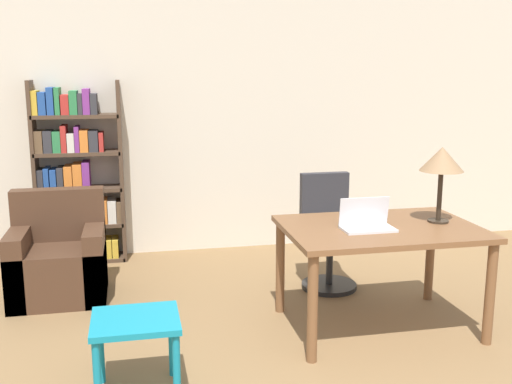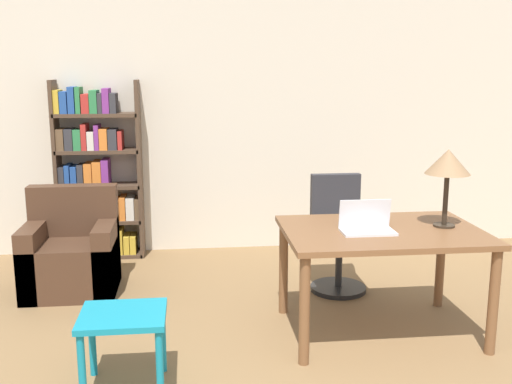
{
  "view_description": "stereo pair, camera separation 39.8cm",
  "coord_description": "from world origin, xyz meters",
  "px_view_note": "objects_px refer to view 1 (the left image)",
  "views": [
    {
      "loc": [
        -0.95,
        -1.68,
        1.89
      ],
      "look_at": [
        -0.08,
        2.45,
        1.03
      ],
      "focal_mm": 42.0,
      "sensor_mm": 36.0,
      "label": 1
    },
    {
      "loc": [
        -0.55,
        -1.74,
        1.89
      ],
      "look_at": [
        -0.08,
        2.45,
        1.03
      ],
      "focal_mm": 42.0,
      "sensor_mm": 36.0,
      "label": 2
    }
  ],
  "objects_px": {
    "office_chair": "(328,235)",
    "armchair": "(59,262)",
    "side_table_blue": "(136,332)",
    "laptop": "(367,222)",
    "desk": "(380,240)",
    "table_lamp": "(442,161)",
    "bookshelf": "(76,181)"
  },
  "relations": [
    {
      "from": "armchair",
      "to": "bookshelf",
      "type": "relative_size",
      "value": 0.5
    },
    {
      "from": "desk",
      "to": "office_chair",
      "type": "relative_size",
      "value": 1.4
    },
    {
      "from": "table_lamp",
      "to": "side_table_blue",
      "type": "height_order",
      "value": "table_lamp"
    },
    {
      "from": "office_chair",
      "to": "bookshelf",
      "type": "distance_m",
      "value": 2.53
    },
    {
      "from": "armchair",
      "to": "table_lamp",
      "type": "bearing_deg",
      "value": -20.66
    },
    {
      "from": "office_chair",
      "to": "table_lamp",
      "type": "bearing_deg",
      "value": -58.04
    },
    {
      "from": "table_lamp",
      "to": "office_chair",
      "type": "distance_m",
      "value": 1.3
    },
    {
      "from": "office_chair",
      "to": "armchair",
      "type": "relative_size",
      "value": 1.11
    },
    {
      "from": "office_chair",
      "to": "side_table_blue",
      "type": "height_order",
      "value": "office_chair"
    },
    {
      "from": "desk",
      "to": "armchair",
      "type": "height_order",
      "value": "armchair"
    },
    {
      "from": "desk",
      "to": "office_chair",
      "type": "xyz_separation_m",
      "value": [
        -0.09,
        0.92,
        -0.21
      ]
    },
    {
      "from": "laptop",
      "to": "armchair",
      "type": "bearing_deg",
      "value": 152.75
    },
    {
      "from": "table_lamp",
      "to": "office_chair",
      "type": "xyz_separation_m",
      "value": [
        -0.56,
        0.89,
        -0.77
      ]
    },
    {
      "from": "desk",
      "to": "side_table_blue",
      "type": "height_order",
      "value": "desk"
    },
    {
      "from": "office_chair",
      "to": "armchair",
      "type": "bearing_deg",
      "value": 175.4
    },
    {
      "from": "table_lamp",
      "to": "bookshelf",
      "type": "height_order",
      "value": "bookshelf"
    },
    {
      "from": "table_lamp",
      "to": "bookshelf",
      "type": "distance_m",
      "value": 3.48
    },
    {
      "from": "desk",
      "to": "side_table_blue",
      "type": "distance_m",
      "value": 1.89
    },
    {
      "from": "table_lamp",
      "to": "office_chair",
      "type": "relative_size",
      "value": 0.56
    },
    {
      "from": "bookshelf",
      "to": "armchair",
      "type": "bearing_deg",
      "value": -95.06
    },
    {
      "from": "table_lamp",
      "to": "laptop",
      "type": "bearing_deg",
      "value": -172.09
    },
    {
      "from": "side_table_blue",
      "to": "armchair",
      "type": "relative_size",
      "value": 0.56
    },
    {
      "from": "office_chair",
      "to": "bookshelf",
      "type": "xyz_separation_m",
      "value": [
        -2.21,
        1.17,
        0.35
      ]
    },
    {
      "from": "armchair",
      "to": "bookshelf",
      "type": "distance_m",
      "value": 1.11
    },
    {
      "from": "armchair",
      "to": "desk",
      "type": "bearing_deg",
      "value": -24.79
    },
    {
      "from": "desk",
      "to": "bookshelf",
      "type": "relative_size",
      "value": 0.78
    },
    {
      "from": "office_chair",
      "to": "side_table_blue",
      "type": "distance_m",
      "value": 2.27
    },
    {
      "from": "office_chair",
      "to": "bookshelf",
      "type": "bearing_deg",
      "value": 152.09
    },
    {
      "from": "desk",
      "to": "bookshelf",
      "type": "bearing_deg",
      "value": 137.75
    },
    {
      "from": "laptop",
      "to": "office_chair",
      "type": "bearing_deg",
      "value": 87.31
    },
    {
      "from": "desk",
      "to": "table_lamp",
      "type": "bearing_deg",
      "value": 3.21
    },
    {
      "from": "laptop",
      "to": "armchair",
      "type": "height_order",
      "value": "laptop"
    }
  ]
}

